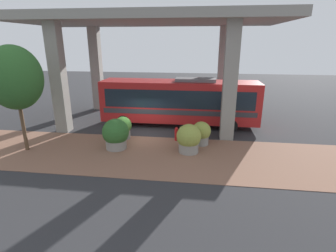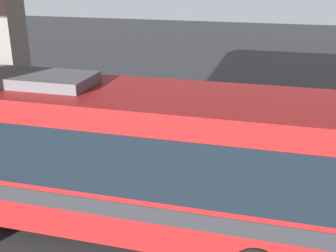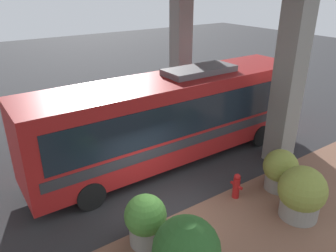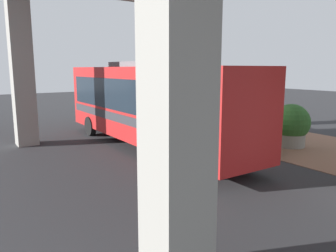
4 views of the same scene
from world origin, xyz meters
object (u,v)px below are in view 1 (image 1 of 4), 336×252
(planter_extra, at_px, (116,134))
(bus, at_px, (179,100))
(planter_middle, at_px, (201,133))
(planter_front, at_px, (123,128))
(street_tree_near, at_px, (15,78))
(planter_back, at_px, (189,139))
(fire_hydrant, at_px, (176,134))

(planter_extra, bearing_deg, bus, -33.02)
(planter_middle, bearing_deg, planter_extra, 104.82)
(planter_front, relative_size, street_tree_near, 0.25)
(bus, bearing_deg, planter_extra, 146.98)
(planter_front, bearing_deg, planter_back, -110.88)
(bus, height_order, fire_hydrant, bus)
(fire_hydrant, bearing_deg, planter_middle, -105.64)
(bus, distance_m, planter_front, 5.22)
(planter_middle, relative_size, planter_back, 0.87)
(fire_hydrant, bearing_deg, planter_back, -153.23)
(planter_front, xyz_separation_m, planter_back, (-1.77, -4.63, 0.07))
(bus, height_order, street_tree_near, street_tree_near)
(planter_middle, bearing_deg, planter_front, 85.93)
(bus, height_order, planter_extra, bus)
(bus, relative_size, planter_back, 6.84)
(bus, height_order, planter_front, bus)
(planter_back, xyz_separation_m, planter_extra, (-0.02, 4.55, 0.08))
(bus, bearing_deg, street_tree_near, 125.17)
(planter_front, relative_size, planter_middle, 1.02)
(fire_hydrant, bearing_deg, planter_extra, 117.31)
(planter_front, distance_m, street_tree_near, 7.06)
(planter_middle, relative_size, planter_extra, 0.80)
(planter_back, bearing_deg, planter_front, 69.12)
(bus, distance_m, fire_hydrant, 3.84)
(planter_extra, bearing_deg, fire_hydrant, -62.69)
(planter_middle, distance_m, street_tree_near, 11.61)
(bus, distance_m, planter_back, 5.59)
(planter_extra, xyz_separation_m, street_tree_near, (-0.94, 5.47, 3.51))
(fire_hydrant, distance_m, planter_back, 2.11)
(street_tree_near, bearing_deg, planter_extra, -80.22)
(planter_back, bearing_deg, bus, 11.17)
(bus, relative_size, planter_middle, 7.85)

